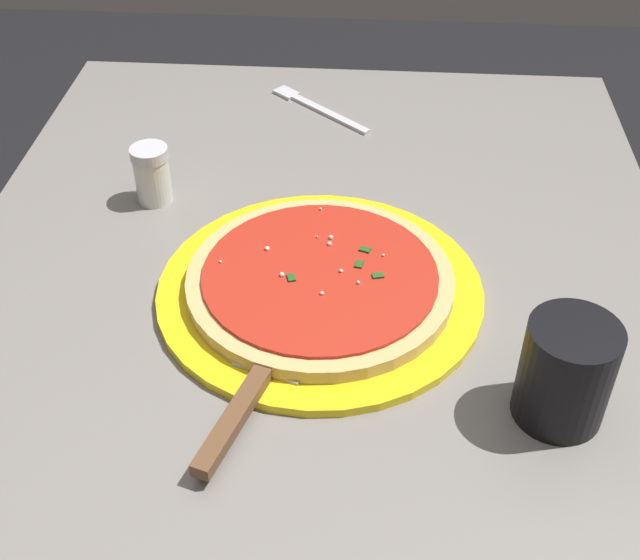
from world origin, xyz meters
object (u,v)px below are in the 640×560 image
(pizza, at_px, (320,280))
(cup_tall_drink, at_px, (566,373))
(serving_plate, at_px, (320,290))
(pizza_server, at_px, (253,390))
(fork, at_px, (315,107))
(parmesan_shaker, at_px, (152,174))

(pizza, bearing_deg, cup_tall_drink, 56.82)
(serving_plate, bearing_deg, pizza_server, -17.91)
(pizza_server, height_order, fork, pizza_server)
(cup_tall_drink, bearing_deg, pizza_server, -88.48)
(parmesan_shaker, bearing_deg, pizza, 52.76)
(serving_plate, xyz_separation_m, cup_tall_drink, (0.15, 0.23, 0.05))
(pizza, relative_size, parmesan_shaker, 3.89)
(fork, xyz_separation_m, parmesan_shaker, (0.25, -0.18, 0.04))
(cup_tall_drink, bearing_deg, fork, -154.72)
(serving_plate, bearing_deg, cup_tall_drink, 56.82)
(pizza, distance_m, fork, 0.42)
(serving_plate, distance_m, pizza_server, 0.17)
(serving_plate, height_order, cup_tall_drink, cup_tall_drink)
(pizza_server, bearing_deg, cup_tall_drink, 91.52)
(pizza_server, height_order, parmesan_shaker, parmesan_shaker)
(pizza, relative_size, cup_tall_drink, 2.75)
(pizza_server, distance_m, cup_tall_drink, 0.29)
(fork, bearing_deg, cup_tall_drink, 25.28)
(fork, bearing_deg, serving_plate, 5.11)
(pizza_server, height_order, cup_tall_drink, cup_tall_drink)
(serving_plate, height_order, fork, serving_plate)
(serving_plate, xyz_separation_m, fork, (-0.42, -0.04, -0.00))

